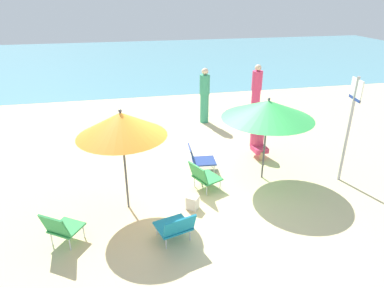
% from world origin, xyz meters
% --- Properties ---
extents(ground_plane, '(40.00, 40.00, 0.00)m').
position_xyz_m(ground_plane, '(0.00, 0.00, 0.00)').
color(ground_plane, beige).
extents(sea_water, '(40.00, 16.00, 0.01)m').
position_xyz_m(sea_water, '(0.00, 14.65, 0.00)').
color(sea_water, '#5693A3').
rests_on(sea_water, ground_plane).
extents(umbrella_green, '(1.86, 1.86, 1.79)m').
position_xyz_m(umbrella_green, '(1.50, -0.06, 1.55)').
color(umbrella_green, '#4C4C51').
rests_on(umbrella_green, ground_plane).
extents(umbrella_orange, '(1.55, 1.55, 1.93)m').
position_xyz_m(umbrella_orange, '(-1.38, -0.59, 1.65)').
color(umbrella_orange, '#4C4C51').
rests_on(umbrella_orange, ground_plane).
extents(beach_chair_a, '(0.69, 0.68, 0.62)m').
position_xyz_m(beach_chair_a, '(0.13, -0.29, 0.33)').
color(beach_chair_a, '#33934C').
rests_on(beach_chair_a, ground_plane).
extents(beach_chair_b, '(0.63, 0.51, 0.61)m').
position_xyz_m(beach_chair_b, '(0.23, 0.50, 0.32)').
color(beach_chair_b, navy).
rests_on(beach_chair_b, ground_plane).
extents(beach_chair_c, '(0.66, 0.68, 0.65)m').
position_xyz_m(beach_chair_c, '(-2.43, -1.44, 0.34)').
color(beach_chair_c, '#33934C').
rests_on(beach_chair_c, ground_plane).
extents(beach_chair_d, '(0.66, 0.68, 0.57)m').
position_xyz_m(beach_chair_d, '(-0.67, -1.73, 0.30)').
color(beach_chair_d, teal).
rests_on(beach_chair_d, ground_plane).
extents(person_a, '(0.30, 0.30, 1.67)m').
position_xyz_m(person_a, '(1.10, 3.54, 0.84)').
color(person_a, '#389970').
rests_on(person_a, ground_plane).
extents(person_b, '(0.31, 0.31, 1.71)m').
position_xyz_m(person_b, '(2.72, 3.50, 0.86)').
color(person_b, '#DB3866').
rests_on(person_b, ground_plane).
extents(person_c, '(0.35, 0.56, 0.92)m').
position_xyz_m(person_c, '(1.81, 1.01, 0.45)').
color(person_c, '#DB3866').
rests_on(person_c, ground_plane).
extents(warning_sign, '(0.12, 0.46, 2.24)m').
position_xyz_m(warning_sign, '(3.09, -0.49, 1.45)').
color(warning_sign, '#ADADB2').
rests_on(warning_sign, ground_plane).
extents(beach_bag, '(0.27, 0.27, 0.26)m').
position_xyz_m(beach_bag, '(-0.22, -0.89, 0.13)').
color(beach_bag, silver).
rests_on(beach_bag, ground_plane).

